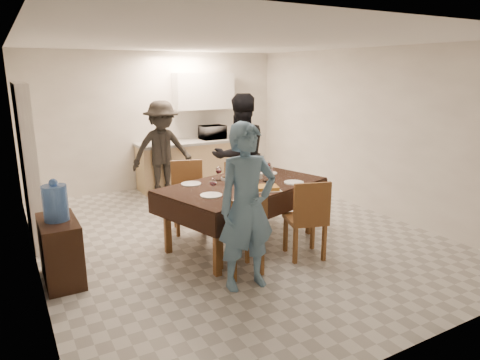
# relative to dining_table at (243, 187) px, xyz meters

# --- Properties ---
(floor) EXTENTS (5.00, 6.00, 0.02)m
(floor) POSITION_rel_dining_table_xyz_m (0.02, 0.35, -0.78)
(floor) COLOR beige
(floor) RESTS_ON ground
(ceiling) EXTENTS (5.00, 6.00, 0.02)m
(ceiling) POSITION_rel_dining_table_xyz_m (0.02, 0.35, 1.82)
(ceiling) COLOR white
(ceiling) RESTS_ON wall_back
(wall_back) EXTENTS (5.00, 0.02, 2.60)m
(wall_back) POSITION_rel_dining_table_xyz_m (0.02, 3.35, 0.52)
(wall_back) COLOR white
(wall_back) RESTS_ON floor
(wall_front) EXTENTS (5.00, 0.02, 2.60)m
(wall_front) POSITION_rel_dining_table_xyz_m (0.02, -2.65, 0.52)
(wall_front) COLOR white
(wall_front) RESTS_ON floor
(wall_left) EXTENTS (0.02, 6.00, 2.60)m
(wall_left) POSITION_rel_dining_table_xyz_m (-2.48, 0.35, 0.52)
(wall_left) COLOR white
(wall_left) RESTS_ON floor
(wall_right) EXTENTS (0.02, 6.00, 2.60)m
(wall_right) POSITION_rel_dining_table_xyz_m (2.52, 0.35, 0.52)
(wall_right) COLOR white
(wall_right) RESTS_ON floor
(stub_partition) EXTENTS (0.15, 1.40, 2.10)m
(stub_partition) POSITION_rel_dining_table_xyz_m (-2.40, 1.55, 0.27)
(stub_partition) COLOR white
(stub_partition) RESTS_ON floor
(kitchen_base_cabinet) EXTENTS (2.20, 0.60, 0.86)m
(kitchen_base_cabinet) POSITION_rel_dining_table_xyz_m (0.62, 3.03, -0.35)
(kitchen_base_cabinet) COLOR tan
(kitchen_base_cabinet) RESTS_ON floor
(kitchen_worktop) EXTENTS (2.24, 0.64, 0.05)m
(kitchen_worktop) POSITION_rel_dining_table_xyz_m (0.62, 3.03, 0.11)
(kitchen_worktop) COLOR #989893
(kitchen_worktop) RESTS_ON kitchen_base_cabinet
(upper_cabinet) EXTENTS (1.20, 0.34, 0.70)m
(upper_cabinet) POSITION_rel_dining_table_xyz_m (0.92, 3.17, 1.07)
(upper_cabinet) COLOR white
(upper_cabinet) RESTS_ON wall_back
(dining_table) EXTENTS (2.35, 1.77, 0.82)m
(dining_table) POSITION_rel_dining_table_xyz_m (0.00, 0.00, 0.00)
(dining_table) COLOR black
(dining_table) RESTS_ON floor
(chair_near_left) EXTENTS (0.44, 0.44, 0.51)m
(chair_near_left) POSITION_rel_dining_table_xyz_m (-0.45, -0.84, -0.20)
(chair_near_left) COLOR brown
(chair_near_left) RESTS_ON floor
(chair_near_right) EXTENTS (0.56, 0.57, 0.54)m
(chair_near_right) POSITION_rel_dining_table_xyz_m (0.45, -0.84, -0.17)
(chair_near_right) COLOR brown
(chair_near_right) RESTS_ON floor
(chair_far_left) EXTENTS (0.56, 0.57, 0.54)m
(chair_far_left) POSITION_rel_dining_table_xyz_m (-0.45, 0.66, -0.17)
(chair_far_left) COLOR brown
(chair_far_left) RESTS_ON floor
(chair_far_right) EXTENTS (0.52, 0.53, 0.50)m
(chair_far_right) POSITION_rel_dining_table_xyz_m (0.45, 0.66, -0.22)
(chair_far_right) COLOR brown
(chair_far_right) RESTS_ON floor
(console) EXTENTS (0.38, 0.76, 0.70)m
(console) POSITION_rel_dining_table_xyz_m (-2.26, 0.04, -0.43)
(console) COLOR black
(console) RESTS_ON floor
(water_jug) EXTENTS (0.25, 0.25, 0.38)m
(water_jug) POSITION_rel_dining_table_xyz_m (-2.26, 0.04, 0.11)
(water_jug) COLOR #4A79C7
(water_jug) RESTS_ON console
(wine_bottle) EXTENTS (0.08, 0.08, 0.32)m
(wine_bottle) POSITION_rel_dining_table_xyz_m (-0.05, 0.05, 0.20)
(wine_bottle) COLOR black
(wine_bottle) RESTS_ON dining_table
(water_pitcher) EXTENTS (0.13, 0.13, 0.20)m
(water_pitcher) POSITION_rel_dining_table_xyz_m (0.35, -0.05, 0.14)
(water_pitcher) COLOR white
(water_pitcher) RESTS_ON dining_table
(savoury_tart) EXTENTS (0.44, 0.38, 0.05)m
(savoury_tart) POSITION_rel_dining_table_xyz_m (0.10, -0.38, 0.06)
(savoury_tart) COLOR #C48C39
(savoury_tart) RESTS_ON dining_table
(salad_bowl) EXTENTS (0.20, 0.20, 0.08)m
(salad_bowl) POSITION_rel_dining_table_xyz_m (0.30, 0.18, 0.08)
(salad_bowl) COLOR white
(salad_bowl) RESTS_ON dining_table
(mushroom_dish) EXTENTS (0.22, 0.22, 0.04)m
(mushroom_dish) POSITION_rel_dining_table_xyz_m (-0.05, 0.28, 0.06)
(mushroom_dish) COLOR white
(mushroom_dish) RESTS_ON dining_table
(wine_glass_a) EXTENTS (0.09, 0.09, 0.20)m
(wine_glass_a) POSITION_rel_dining_table_xyz_m (-0.55, -0.25, 0.14)
(wine_glass_a) COLOR white
(wine_glass_a) RESTS_ON dining_table
(wine_glass_b) EXTENTS (0.09, 0.09, 0.19)m
(wine_glass_b) POSITION_rel_dining_table_xyz_m (0.55, 0.25, 0.13)
(wine_glass_b) COLOR white
(wine_glass_b) RESTS_ON dining_table
(wine_glass_c) EXTENTS (0.08, 0.08, 0.19)m
(wine_glass_c) POSITION_rel_dining_table_xyz_m (-0.20, 0.30, 0.13)
(wine_glass_c) COLOR white
(wine_glass_c) RESTS_ON dining_table
(plate_near_left) EXTENTS (0.26, 0.26, 0.01)m
(plate_near_left) POSITION_rel_dining_table_xyz_m (-0.60, -0.30, 0.05)
(plate_near_left) COLOR white
(plate_near_left) RESTS_ON dining_table
(plate_near_right) EXTENTS (0.26, 0.26, 0.01)m
(plate_near_right) POSITION_rel_dining_table_xyz_m (0.60, -0.30, 0.05)
(plate_near_right) COLOR white
(plate_near_right) RESTS_ON dining_table
(plate_far_left) EXTENTS (0.26, 0.26, 0.02)m
(plate_far_left) POSITION_rel_dining_table_xyz_m (-0.60, 0.30, 0.05)
(plate_far_left) COLOR white
(plate_far_left) RESTS_ON dining_table
(plate_far_right) EXTENTS (0.24, 0.24, 0.01)m
(plate_far_right) POSITION_rel_dining_table_xyz_m (0.60, 0.30, 0.04)
(plate_far_right) COLOR white
(plate_far_right) RESTS_ON dining_table
(microwave) EXTENTS (0.49, 0.33, 0.27)m
(microwave) POSITION_rel_dining_table_xyz_m (1.04, 3.03, 0.27)
(microwave) COLOR white
(microwave) RESTS_ON kitchen_worktop
(person_near) EXTENTS (0.67, 0.47, 1.76)m
(person_near) POSITION_rel_dining_table_xyz_m (-0.55, -1.05, 0.10)
(person_near) COLOR #577E9C
(person_near) RESTS_ON floor
(person_far) EXTENTS (0.94, 0.74, 1.91)m
(person_far) POSITION_rel_dining_table_xyz_m (0.55, 1.05, 0.18)
(person_far) COLOR black
(person_far) RESTS_ON floor
(person_kitchen) EXTENTS (1.12, 0.65, 1.74)m
(person_kitchen) POSITION_rel_dining_table_xyz_m (-0.18, 2.58, 0.09)
(person_kitchen) COLOR black
(person_kitchen) RESTS_ON floor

